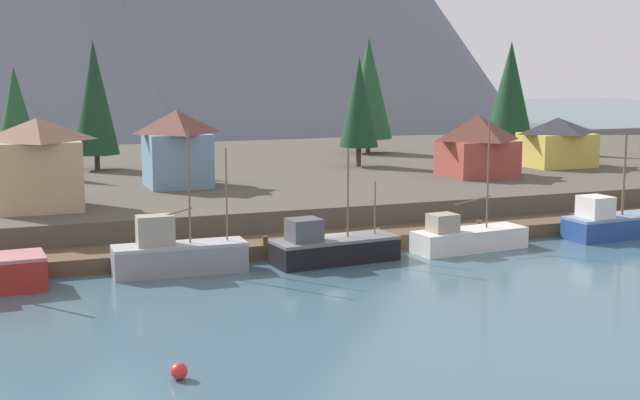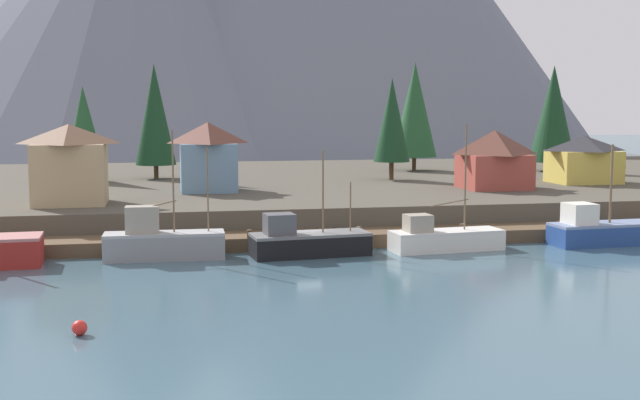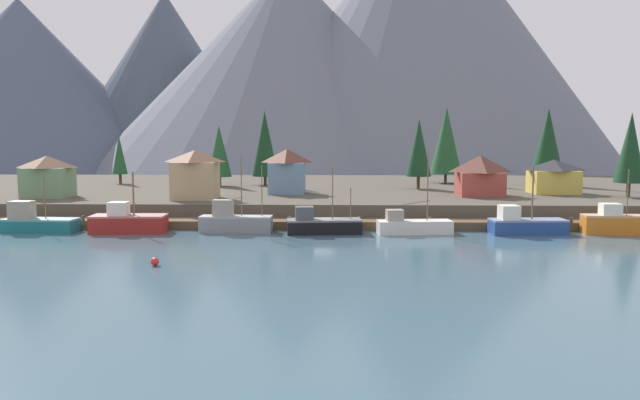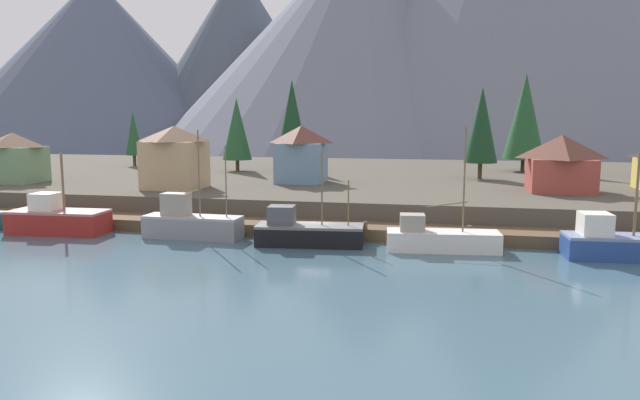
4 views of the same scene
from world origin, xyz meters
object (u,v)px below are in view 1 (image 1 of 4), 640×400
Objects in this scene: house_red at (477,145)px; conifer_near_right at (359,102)px; fishing_boat_blue at (614,223)px; house_tan at (39,163)px; conifer_back_left at (369,88)px; conifer_near_left at (95,97)px; conifer_mid_right at (16,113)px; house_blue at (177,148)px; fishing_boat_black at (331,247)px; conifer_back_right at (510,92)px; house_yellow at (557,142)px; fishing_boat_white at (467,238)px; channel_buoy at (179,371)px; fishing_boat_grey at (177,254)px.

conifer_near_right is (-7.05, 10.91, 3.53)m from house_red.
house_tan is (-39.45, 12.54, 4.70)m from fishing_boat_blue.
house_tan is at bearing -143.42° from conifer_back_left.
fishing_boat_blue is 0.67× the size of conifer_near_left.
house_tan is 20.71m from conifer_mid_right.
conifer_near_left is (-4.87, 14.47, 3.72)m from house_blue.
fishing_boat_blue is (22.44, 0.20, 0.09)m from fishing_boat_black.
conifer_back_right reaches higher than conifer_near_left.
fishing_boat_blue is 0.84× the size of conifer_mid_right.
house_tan is 47.20m from conifer_back_left.
conifer_back_left is (26.30, 19.90, 4.19)m from house_blue.
conifer_back_left is at bearing 122.71° from house_yellow.
fishing_boat_white is at bearing -24.90° from house_tan.
house_yellow is 0.54× the size of conifer_near_left.
house_yellow is 60.97m from channel_buoy.
fishing_boat_grey is 1.40× the size of house_red.
conifer_back_left is 18.88× the size of channel_buoy.
conifer_mid_right reaches higher than fishing_boat_black.
conifer_back_right is at bearing 38.92° from fishing_boat_black.
fishing_boat_white is 42.93m from conifer_back_left.
conifer_mid_right is (-17.73, 33.29, 7.27)m from fishing_boat_black.
fishing_boat_black is at bearing -36.83° from house_tan.
conifer_back_right is at bearing 1.46° from conifer_near_left.
fishing_boat_blue is 30.86m from conifer_near_right.
conifer_near_right is at bearing 101.95° from fishing_boat_blue.
conifer_near_right is (14.43, 28.95, 7.91)m from fishing_boat_black.
conifer_back_left is 1.03× the size of conifer_back_right.
house_red is (11.42, 17.87, 4.49)m from fishing_boat_white.
house_yellow is at bearing -57.29° from conifer_back_left.
fishing_boat_grey is 21.17m from house_blue.
house_red is 0.50× the size of conifer_near_left.
conifer_mid_right is at bearing 172.32° from conifer_near_right.
conifer_back_right is 74.42m from channel_buoy.
fishing_boat_grey reaches higher than house_red.
conifer_mid_right reaches higher than fishing_boat_grey.
conifer_near_left is at bearing 151.55° from house_red.
fishing_boat_blue is at bearing -111.70° from conifer_back_right.
fishing_boat_grey is at bearing -150.99° from house_red.
fishing_boat_blue is 35.11m from house_blue.
house_blue reaches higher than house_red.
conifer_near_left reaches higher than fishing_boat_white.
fishing_boat_blue is 0.65× the size of conifer_back_right.
conifer_mid_right is at bearing 167.21° from house_yellow.
fishing_boat_grey is 0.88× the size of conifer_mid_right.
house_blue is 21.79m from conifer_near_right.
channel_buoy is (-35.98, -17.61, -0.73)m from fishing_boat_blue.
house_tan is 0.59× the size of conifer_near_right.
fishing_boat_grey is at bearing -142.50° from conifer_back_right.
house_red is at bearing -5.94° from house_blue.
conifer_back_left is at bearing 10.98° from conifer_mid_right.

